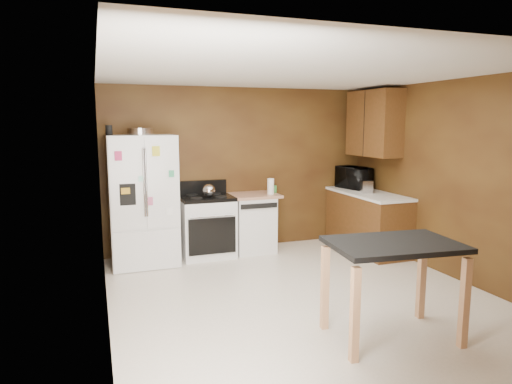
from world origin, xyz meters
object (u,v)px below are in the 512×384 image
pen_cup (109,130)px  dishwasher (252,222)px  roasting_pan (140,131)px  refrigerator (143,200)px  green_canister (273,189)px  gas_range (207,225)px  island (393,258)px  kettle (209,191)px  paper_towel (271,186)px  microwave (354,179)px  toaster (366,186)px

pen_cup → dishwasher: size_ratio=0.15×
roasting_pan → refrigerator: bearing=-97.5°
refrigerator → green_canister: bearing=3.5°
pen_cup → gas_range: bearing=6.2°
refrigerator → island: size_ratio=1.49×
refrigerator → dishwasher: (1.63, 0.09, -0.45)m
kettle → gas_range: size_ratio=0.17×
kettle → paper_towel: paper_towel is taller
roasting_pan → island: (1.89, -3.09, -1.09)m
roasting_pan → green_canister: 2.18m
gas_range → island: 3.28m
kettle → gas_range: (-0.02, 0.09, -0.53)m
microwave → island: (-1.48, -3.10, -0.30)m
gas_range → dishwasher: 0.72m
pen_cup → gas_range: 1.93m
dishwasher → island: bearing=-85.3°
dishwasher → island: island is taller
toaster → refrigerator: refrigerator is taller
island → microwave: bearing=64.5°
island → pen_cup: bearing=127.7°
roasting_pan → kettle: (0.92, -0.07, -0.85)m
microwave → gas_range: size_ratio=0.53×
pen_cup → refrigerator: 1.05m
dishwasher → kettle: bearing=-170.7°
microwave → refrigerator: bearing=78.8°
kettle → island: bearing=-72.4°
kettle → green_canister: bearing=8.2°
pen_cup → kettle: 1.60m
refrigerator → dishwasher: size_ratio=2.02×
paper_towel → refrigerator: refrigerator is taller
microwave → kettle: bearing=79.8°
island → kettle: bearing=107.6°
roasting_pan → microwave: roasting_pan is taller
kettle → island: size_ratio=0.16×
refrigerator → dishwasher: refrigerator is taller
roasting_pan → kettle: bearing=-4.0°
pen_cup → toaster: 3.84m
island → refrigerator: bearing=121.7°
roasting_pan → island: bearing=-58.6°
green_canister → pen_cup: bearing=-175.1°
toaster → microwave: (0.05, 0.44, 0.07)m
toaster → dishwasher: (-1.69, 0.48, -0.54)m
kettle → toaster: bearing=-8.6°
gas_range → dishwasher: (0.72, 0.02, -0.01)m
roasting_pan → paper_towel: roasting_pan is taller
green_canister → refrigerator: 2.00m
gas_range → pen_cup: bearing=-173.8°
roasting_pan → dishwasher: (1.63, 0.05, -1.39)m
paper_towel → green_canister: 0.18m
paper_towel → dishwasher: size_ratio=0.27×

